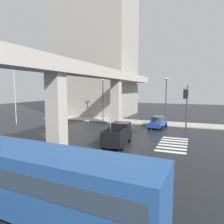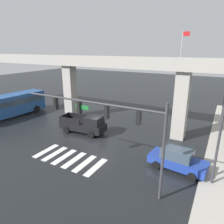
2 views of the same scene
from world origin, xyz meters
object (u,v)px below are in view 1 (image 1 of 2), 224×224
Objects in this scene: flagpole at (15,82)px; traffic_signal_mast at (186,97)px; pickup_truck at (118,135)px; sedan_blue at (158,122)px; street_lamp_mid_block at (103,95)px; street_lamp_near_corner at (166,96)px; city_bus at (41,179)px.

traffic_signal_mast is at bearing -88.00° from flagpole.
pickup_truck reaches higher than sedan_blue.
traffic_signal_mast reaches higher than sedan_blue.
street_lamp_mid_block reaches higher than pickup_truck.
pickup_truck is 0.72× the size of street_lamp_near_corner.
sedan_blue is 0.62× the size of street_lamp_near_corner.
flagpole reaches higher than street_lamp_mid_block.
flagpole is (-7.28, 22.58, 2.17)m from street_lamp_near_corner.
city_bus is (-12.44, -0.89, 0.73)m from pickup_truck.
pickup_truck is at bearing -106.34° from flagpole.
traffic_signal_mast reaches higher than pickup_truck.
street_lamp_near_corner reaches higher than pickup_truck.
traffic_signal_mast is (-3.85, -3.87, 3.82)m from sedan_blue.
city_bus is at bearing 164.53° from traffic_signal_mast.
street_lamp_mid_block is (25.45, 8.36, 2.83)m from city_bus.
pickup_truck is 10.72m from sedan_blue.
sedan_blue is at bearing -104.56° from street_lamp_mid_block.
street_lamp_near_corner is 0.61× the size of flagpole.
street_lamp_near_corner is at bearing -13.23° from pickup_truck.
street_lamp_near_corner is (25.45, -2.17, 2.83)m from city_bus.
street_lamp_near_corner reaches higher than city_bus.
street_lamp_mid_block is (6.39, 13.64, -0.11)m from traffic_signal_mast.
pickup_truck is 9.77m from traffic_signal_mast.
street_lamp_mid_block is (2.54, 9.77, 3.70)m from sedan_blue.
city_bus is at bearing -131.66° from flagpole.
city_bus is 2.45× the size of sedan_blue.
street_lamp_mid_block reaches higher than sedan_blue.
traffic_signal_mast is at bearing -42.96° from pickup_truck.
sedan_blue is at bearing 45.16° from traffic_signal_mast.
pickup_truck is 0.48× the size of traffic_signal_mast.
flagpole reaches higher than city_bus.
pickup_truck is 0.44× the size of flagpole.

